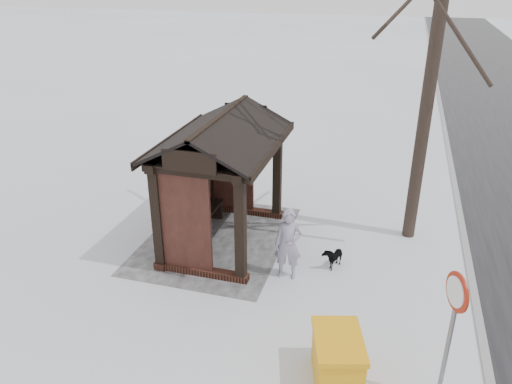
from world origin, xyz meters
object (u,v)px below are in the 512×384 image
(bus_shelter, at_px, (215,154))
(grit_bin, at_px, (337,359))
(dog, at_px, (333,256))
(pedestrian, at_px, (288,244))
(road_sign, at_px, (453,312))

(bus_shelter, bearing_deg, grit_bin, 42.27)
(bus_shelter, bearing_deg, dog, 82.17)
(bus_shelter, relative_size, pedestrian, 2.31)
(dog, bearing_deg, bus_shelter, -167.51)
(dog, bearing_deg, pedestrian, -122.32)
(bus_shelter, xyz_separation_m, road_sign, (3.61, 4.83, -0.54))
(dog, relative_size, grit_bin, 0.47)
(bus_shelter, height_order, grit_bin, bus_shelter)
(road_sign, bearing_deg, bus_shelter, -149.91)
(grit_bin, xyz_separation_m, road_sign, (-0.04, 1.51, 1.21))
(dog, xyz_separation_m, road_sign, (3.23, 2.04, 1.38))
(bus_shelter, xyz_separation_m, pedestrian, (1.04, 1.93, -1.39))
(bus_shelter, height_order, road_sign, bus_shelter)
(bus_shelter, relative_size, dog, 6.11)
(pedestrian, relative_size, road_sign, 0.69)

